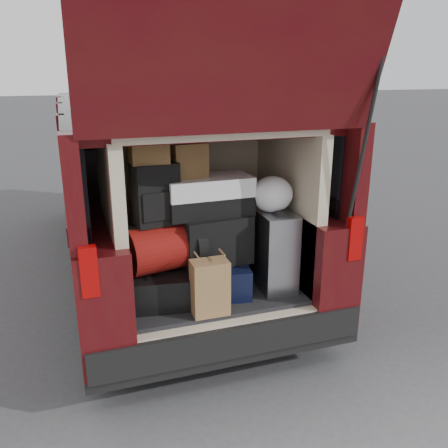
{
  "coord_description": "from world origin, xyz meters",
  "views": [
    {
      "loc": [
        -0.92,
        -2.88,
        2.1
      ],
      "look_at": [
        0.12,
        0.2,
        1.03
      ],
      "focal_mm": 38.0,
      "sensor_mm": 36.0,
      "label": 1
    }
  ],
  "objects_px": {
    "black_hardshell": "(160,282)",
    "twotone_duffel": "(208,195)",
    "kraft_bag": "(210,287)",
    "black_soft_case": "(215,239)",
    "backpack": "(156,194)",
    "navy_hardshell": "(218,275)",
    "red_duffel": "(164,247)",
    "silver_roller": "(274,250)"
  },
  "relations": [
    {
      "from": "black_hardshell",
      "to": "red_duffel",
      "type": "xyz_separation_m",
      "value": [
        0.03,
        -0.03,
        0.27
      ]
    },
    {
      "from": "black_hardshell",
      "to": "black_soft_case",
      "type": "xyz_separation_m",
      "value": [
        0.41,
        -0.02,
        0.29
      ]
    },
    {
      "from": "red_duffel",
      "to": "backpack",
      "type": "distance_m",
      "value": 0.37
    },
    {
      "from": "red_duffel",
      "to": "black_soft_case",
      "type": "height_order",
      "value": "black_soft_case"
    },
    {
      "from": "black_hardshell",
      "to": "navy_hardshell",
      "type": "relative_size",
      "value": 1.1
    },
    {
      "from": "silver_roller",
      "to": "kraft_bag",
      "type": "bearing_deg",
      "value": -154.84
    },
    {
      "from": "navy_hardshell",
      "to": "twotone_duffel",
      "type": "height_order",
      "value": "twotone_duffel"
    },
    {
      "from": "black_hardshell",
      "to": "black_soft_case",
      "type": "height_order",
      "value": "black_soft_case"
    },
    {
      "from": "navy_hardshell",
      "to": "black_soft_case",
      "type": "relative_size",
      "value": 1.04
    },
    {
      "from": "silver_roller",
      "to": "kraft_bag",
      "type": "height_order",
      "value": "silver_roller"
    },
    {
      "from": "navy_hardshell",
      "to": "silver_roller",
      "type": "distance_m",
      "value": 0.45
    },
    {
      "from": "black_hardshell",
      "to": "kraft_bag",
      "type": "xyz_separation_m",
      "value": [
        0.27,
        -0.34,
        0.08
      ]
    },
    {
      "from": "black_hardshell",
      "to": "red_duffel",
      "type": "height_order",
      "value": "red_duffel"
    },
    {
      "from": "navy_hardshell",
      "to": "silver_roller",
      "type": "relative_size",
      "value": 0.88
    },
    {
      "from": "black_hardshell",
      "to": "kraft_bag",
      "type": "relative_size",
      "value": 1.49
    },
    {
      "from": "black_hardshell",
      "to": "twotone_duffel",
      "type": "relative_size",
      "value": 0.93
    },
    {
      "from": "backpack",
      "to": "twotone_duffel",
      "type": "distance_m",
      "value": 0.38
    },
    {
      "from": "kraft_bag",
      "to": "twotone_duffel",
      "type": "distance_m",
      "value": 0.65
    },
    {
      "from": "twotone_duffel",
      "to": "navy_hardshell",
      "type": "bearing_deg",
      "value": -45.34
    },
    {
      "from": "silver_roller",
      "to": "red_duffel",
      "type": "distance_m",
      "value": 0.81
    },
    {
      "from": "black_soft_case",
      "to": "twotone_duffel",
      "type": "distance_m",
      "value": 0.32
    },
    {
      "from": "silver_roller",
      "to": "backpack",
      "type": "distance_m",
      "value": 0.96
    },
    {
      "from": "black_hardshell",
      "to": "red_duffel",
      "type": "relative_size",
      "value": 1.11
    },
    {
      "from": "twotone_duffel",
      "to": "black_soft_case",
      "type": "bearing_deg",
      "value": -60.53
    },
    {
      "from": "kraft_bag",
      "to": "black_soft_case",
      "type": "distance_m",
      "value": 0.41
    },
    {
      "from": "black_hardshell",
      "to": "navy_hardshell",
      "type": "xyz_separation_m",
      "value": [
        0.43,
        -0.01,
        -0.0
      ]
    },
    {
      "from": "navy_hardshell",
      "to": "twotone_duffel",
      "type": "bearing_deg",
      "value": 145.8
    },
    {
      "from": "black_hardshell",
      "to": "black_soft_case",
      "type": "bearing_deg",
      "value": 5.62
    },
    {
      "from": "kraft_bag",
      "to": "black_soft_case",
      "type": "height_order",
      "value": "black_soft_case"
    },
    {
      "from": "twotone_duffel",
      "to": "backpack",
      "type": "bearing_deg",
      "value": -175.62
    },
    {
      "from": "silver_roller",
      "to": "twotone_duffel",
      "type": "xyz_separation_m",
      "value": [
        -0.46,
        0.13,
        0.42
      ]
    },
    {
      "from": "navy_hardshell",
      "to": "black_soft_case",
      "type": "distance_m",
      "value": 0.29
    },
    {
      "from": "navy_hardshell",
      "to": "red_duffel",
      "type": "height_order",
      "value": "red_duffel"
    },
    {
      "from": "navy_hardshell",
      "to": "black_hardshell",
      "type": "bearing_deg",
      "value": -172.44
    },
    {
      "from": "black_hardshell",
      "to": "backpack",
      "type": "xyz_separation_m",
      "value": [
        -0.0,
        -0.0,
        0.65
      ]
    },
    {
      "from": "black_hardshell",
      "to": "silver_roller",
      "type": "height_order",
      "value": "silver_roller"
    },
    {
      "from": "black_soft_case",
      "to": "kraft_bag",
      "type": "bearing_deg",
      "value": -118.73
    },
    {
      "from": "silver_roller",
      "to": "navy_hardshell",
      "type": "bearing_deg",
      "value": 170.14
    },
    {
      "from": "navy_hardshell",
      "to": "twotone_duffel",
      "type": "relative_size",
      "value": 0.85
    },
    {
      "from": "black_hardshell",
      "to": "twotone_duffel",
      "type": "height_order",
      "value": "twotone_duffel"
    },
    {
      "from": "backpack",
      "to": "kraft_bag",
      "type": "bearing_deg",
      "value": -61.24
    },
    {
      "from": "navy_hardshell",
      "to": "kraft_bag",
      "type": "height_order",
      "value": "kraft_bag"
    }
  ]
}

